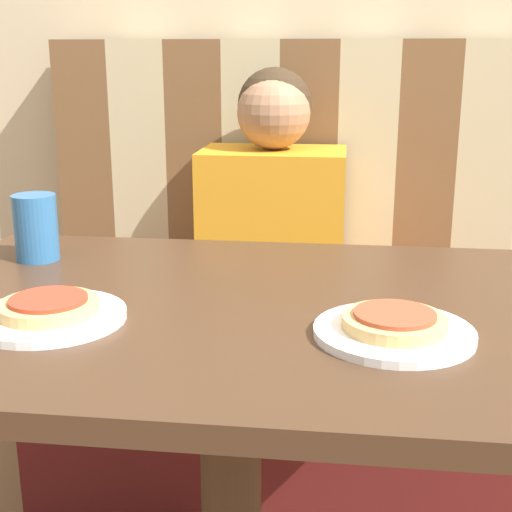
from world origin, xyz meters
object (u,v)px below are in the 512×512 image
pizza_left (49,306)px  plate_right (394,333)px  person (273,216)px  plate_left (50,317)px  drinking_cup (36,228)px  pizza_right (394,321)px

pizza_left → plate_right: bearing=0.0°
person → pizza_left: person is taller
plate_left → drinking_cup: drinking_cup is taller
pizza_left → pizza_right: same height
pizza_left → drinking_cup: bearing=116.2°
person → pizza_right: bearing=-72.6°
person → drinking_cup: person is taller
plate_left → drinking_cup: (-0.15, 0.30, 0.05)m
plate_left → pizza_right: pizza_right is taller
plate_right → pizza_left: size_ratio=1.54×
pizza_right → plate_right: bearing=153.4°
person → plate_left: size_ratio=3.03×
plate_right → drinking_cup: bearing=154.6°
person → pizza_left: 0.81m
person → plate_right: 0.81m
plate_right → drinking_cup: 0.70m
plate_left → pizza_left: size_ratio=1.54×
person → pizza_left: size_ratio=4.66×
pizza_left → drinking_cup: drinking_cup is taller
person → pizza_right: 0.81m
pizza_right → drinking_cup: drinking_cup is taller
plate_left → pizza_left: 0.02m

